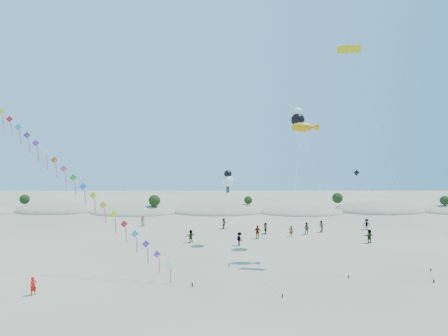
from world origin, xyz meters
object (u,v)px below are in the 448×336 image
kite_train (60,166)px  parafoil_kite (350,52)px  fish_kite (305,128)px  flyer_foreground (33,286)px

kite_train → parafoil_kite: size_ratio=1.12×
fish_kite → flyer_foreground: fish_kite is taller
flyer_foreground → parafoil_kite: bearing=-35.5°
fish_kite → parafoil_kite: size_ratio=0.65×
parafoil_kite → flyer_foreground: bearing=-162.3°
fish_kite → parafoil_kite: (4.60, -0.93, 8.09)m
kite_train → parafoil_kite: 33.04m
parafoil_kite → flyer_foreground: size_ratio=14.91×
fish_kite → parafoil_kite: parafoil_kite is taller
fish_kite → flyer_foreground: bearing=-157.6°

